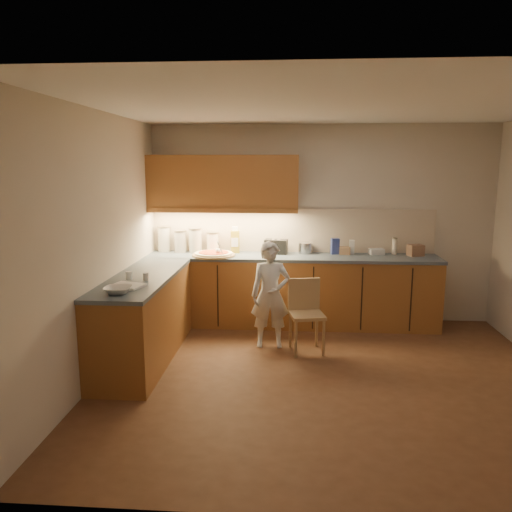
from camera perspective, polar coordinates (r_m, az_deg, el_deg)
name	(u,v)px	position (r m, az deg, el deg)	size (l,w,h in m)	color
room	(333,209)	(4.69, 8.74, 5.36)	(4.54, 4.50, 2.62)	#502F1B
l_counter	(246,298)	(6.15, -1.11, -4.85)	(3.77, 2.62, 0.92)	#945B2B
backsplash	(292,230)	(6.70, 4.13, 2.93)	(3.75, 0.02, 0.58)	beige
upper_cabinets	(223,183)	(6.55, -3.78, 8.37)	(1.95, 0.36, 0.73)	#945B2B
pizza_on_board	(214,254)	(6.44, -4.85, 0.22)	(0.55, 0.55, 0.22)	#A88554
child	(270,295)	(5.72, 1.66, -4.45)	(0.45, 0.29, 1.22)	silver
wooden_chair	(306,310)	(5.67, 5.70, -6.13)	(0.43, 0.43, 0.81)	tan
mixing_bowl	(118,290)	(4.73, -15.49, -3.77)	(0.25, 0.25, 0.06)	white
canister_a	(164,239)	(6.85, -10.48, 1.98)	(0.17, 0.17, 0.35)	beige
canister_b	(180,241)	(6.75, -8.63, 1.70)	(0.17, 0.17, 0.30)	beige
canister_c	(195,240)	(6.70, -6.94, 1.82)	(0.18, 0.18, 0.33)	beige
canister_d	(213,242)	(6.71, -4.97, 1.62)	(0.17, 0.17, 0.27)	white
oil_jug	(235,241)	(6.62, -2.41, 1.73)	(0.13, 0.10, 0.35)	#AE9922
toaster	(276,247)	(6.57, 2.30, 1.07)	(0.31, 0.20, 0.19)	black
steel_pot	(305,248)	(6.62, 5.61, 0.92)	(0.19, 0.19, 0.15)	#BCBDC2
blue_box	(335,246)	(6.62, 9.03, 1.11)	(0.10, 0.07, 0.21)	navy
card_box_a	(345,251)	(6.63, 10.11, 0.61)	(0.14, 0.10, 0.10)	#A37B58
white_bottle	(352,247)	(6.65, 10.89, 1.00)	(0.06, 0.06, 0.19)	silver
flat_pack	(376,252)	(6.72, 13.61, 0.50)	(0.19, 0.13, 0.07)	silver
tall_jar	(394,246)	(6.77, 15.53, 1.11)	(0.07, 0.07, 0.22)	white
card_box_b	(416,250)	(6.74, 17.77, 0.62)	(0.18, 0.14, 0.14)	#976D51
dough_cloth	(127,286)	(4.96, -14.51, -3.31)	(0.30, 0.24, 0.02)	white
spice_jar_a	(129,276)	(5.26, -14.34, -2.19)	(0.06, 0.06, 0.08)	white
spice_jar_b	(146,277)	(5.19, -12.49, -2.32)	(0.06, 0.06, 0.08)	silver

